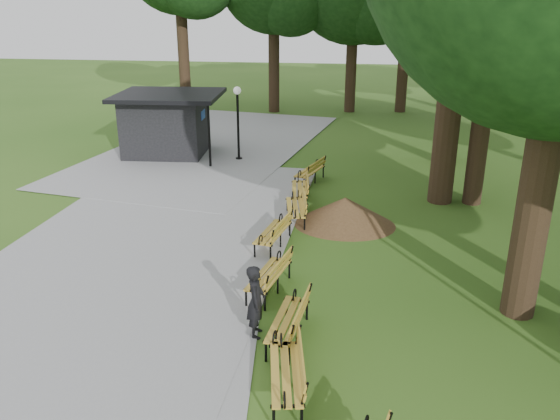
# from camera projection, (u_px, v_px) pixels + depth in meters

# --- Properties ---
(ground) EXTENTS (100.00, 100.00, 0.00)m
(ground) POSITION_uv_depth(u_px,v_px,m) (268.00, 309.00, 12.43)
(ground) COLOR #2F5618
(ground) RESTS_ON ground
(path) EXTENTS (12.00, 38.00, 0.06)m
(path) POSITION_uv_depth(u_px,v_px,m) (143.00, 243.00, 15.72)
(path) COLOR gray
(path) RESTS_ON ground
(person) EXTENTS (0.42, 0.60, 1.54)m
(person) POSITION_uv_depth(u_px,v_px,m) (256.00, 301.00, 11.23)
(person) COLOR black
(person) RESTS_ON ground
(kiosk) EXTENTS (4.53, 4.01, 2.68)m
(kiosk) POSITION_uv_depth(u_px,v_px,m) (166.00, 124.00, 24.27)
(kiosk) COLOR black
(kiosk) RESTS_ON ground
(lamp_post) EXTENTS (0.32, 0.32, 3.06)m
(lamp_post) POSITION_uv_depth(u_px,v_px,m) (238.00, 108.00, 23.12)
(lamp_post) COLOR black
(lamp_post) RESTS_ON ground
(dirt_mound) EXTENTS (2.55, 2.55, 0.87)m
(dirt_mound) POSITION_uv_depth(u_px,v_px,m) (345.00, 211.00, 16.92)
(dirt_mound) COLOR #47301C
(dirt_mound) RESTS_ON ground
(bench_1) EXTENTS (0.95, 1.98, 0.88)m
(bench_1) POSITION_uv_depth(u_px,v_px,m) (286.00, 373.00, 9.61)
(bench_1) COLOR #B38B29
(bench_1) RESTS_ON ground
(bench_2) EXTENTS (0.85, 1.96, 0.88)m
(bench_2) POSITION_uv_depth(u_px,v_px,m) (288.00, 320.00, 11.19)
(bench_2) COLOR #B38B29
(bench_2) RESTS_ON ground
(bench_3) EXTENTS (1.02, 1.99, 0.88)m
(bench_3) POSITION_uv_depth(u_px,v_px,m) (269.00, 275.00, 13.01)
(bench_3) COLOR #B38B29
(bench_3) RESTS_ON ground
(bench_4) EXTENTS (0.98, 1.99, 0.88)m
(bench_4) POSITION_uv_depth(u_px,v_px,m) (273.00, 232.00, 15.37)
(bench_4) COLOR #B38B29
(bench_4) RESTS_ON ground
(bench_5) EXTENTS (0.94, 1.98, 0.88)m
(bench_5) POSITION_uv_depth(u_px,v_px,m) (296.00, 208.00, 17.18)
(bench_5) COLOR #B38B29
(bench_5) RESTS_ON ground
(bench_6) EXTENTS (0.85, 1.96, 0.88)m
(bench_6) POSITION_uv_depth(u_px,v_px,m) (300.00, 189.00, 18.85)
(bench_6) COLOR #B38B29
(bench_6) RESTS_ON ground
(bench_7) EXTENTS (1.18, 2.00, 0.88)m
(bench_7) POSITION_uv_depth(u_px,v_px,m) (310.00, 171.00, 20.80)
(bench_7) COLOR #B38B29
(bench_7) RESTS_ON ground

